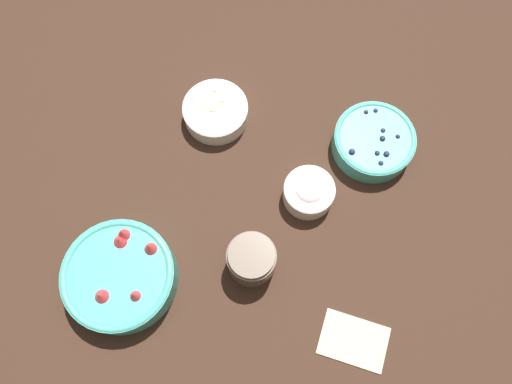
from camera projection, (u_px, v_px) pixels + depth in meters
ground_plane at (246, 202)px, 1.07m from camera, size 4.00×4.00×0.00m
bowl_strawberries at (120, 276)px, 0.98m from camera, size 0.22×0.22×0.09m
bowl_blueberries at (374, 141)px, 1.09m from camera, size 0.18×0.18×0.06m
bowl_bananas at (216, 111)px, 1.11m from camera, size 0.15×0.15×0.05m
bowl_cream at (309, 192)px, 1.05m from camera, size 0.11×0.11×0.06m
jar_chocolate at (252, 260)px, 0.99m from camera, size 0.10×0.10×0.09m
napkin at (354, 341)px, 0.97m from camera, size 0.14×0.10×0.01m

